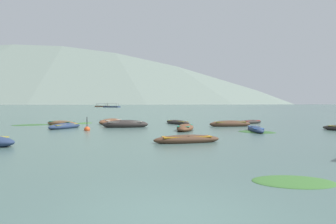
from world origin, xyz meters
TOP-DOWN VIEW (x-y plane):
  - ground_plane at (0.00, 1500.00)m, footprint 6000.00×6000.00m
  - mountain_2 at (-549.17, 1828.67)m, footprint 2528.51×2528.51m
  - mountain_3 at (354.06, 1663.38)m, footprint 667.06×667.06m
  - rowboat_1 at (-9.16, 19.11)m, footprint 2.33×3.48m
  - rowboat_3 at (7.92, 25.76)m, footprint 3.03×2.59m
  - rowboat_5 at (5.03, 21.80)m, footprint 4.01×1.79m
  - rowboat_6 at (6.00, 16.84)m, footprint 1.15×3.84m
  - rowboat_7 at (0.66, 10.38)m, footprint 3.72×1.82m
  - rowboat_8 at (-11.01, 23.23)m, footprint 3.67×2.36m
  - rowboat_9 at (0.26, 24.65)m, footprint 2.93×3.57m
  - rowboat_10 at (-6.63, 25.12)m, footprint 2.50×3.72m
  - rowboat_11 at (0.81, 17.70)m, footprint 1.79×3.86m
  - rowboat_12 at (-4.34, 20.53)m, footprint 4.13×1.92m
  - ferry_0 at (-35.86, 160.40)m, footprint 9.86×6.14m
  - ferry_1 at (-47.32, 184.52)m, footprint 9.44×4.82m
  - mooring_buoy at (-6.70, 17.17)m, footprint 0.45×0.45m
  - weed_patch_0 at (5.95, 16.37)m, footprint 3.39×3.28m
  - weed_patch_1 at (3.16, 2.57)m, footprint 2.23×1.49m
  - weed_patch_2 at (-9.52, 25.56)m, footprint 1.67×2.48m
  - weed_patch_3 at (-13.85, 22.83)m, footprint 3.83×3.07m

SIDE VIEW (x-z plane):
  - ground_plane at x=0.00m, z-range 0.00..0.00m
  - weed_patch_0 at x=5.95m, z-range -0.07..0.07m
  - weed_patch_1 at x=3.16m, z-range -0.07..0.07m
  - weed_patch_2 at x=-9.52m, z-range -0.07..0.07m
  - weed_patch_3 at x=-13.85m, z-range -0.07..0.07m
  - mooring_buoy at x=-6.70m, z-range -0.48..0.70m
  - rowboat_3 at x=7.92m, z-range -0.09..0.39m
  - rowboat_6 at x=6.00m, z-range -0.09..0.40m
  - rowboat_9 at x=0.26m, z-range -0.10..0.42m
  - rowboat_8 at x=-11.01m, z-range -0.10..0.42m
  - rowboat_7 at x=0.66m, z-range -0.10..0.42m
  - rowboat_1 at x=-9.16m, z-range -0.10..0.45m
  - rowboat_11 at x=0.81m, z-range -0.11..0.49m
  - rowboat_10 at x=-6.63m, z-range -0.12..0.54m
  - rowboat_5 at x=5.03m, z-range -0.13..0.54m
  - rowboat_12 at x=-4.34m, z-range -0.15..0.64m
  - ferry_0 at x=-35.86m, z-range -0.82..1.71m
  - ferry_1 at x=-47.32m, z-range -0.82..1.71m
  - mountain_3 at x=354.06m, z-range 0.00..215.19m
  - mountain_2 at x=-549.17m, z-range 0.00..607.36m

